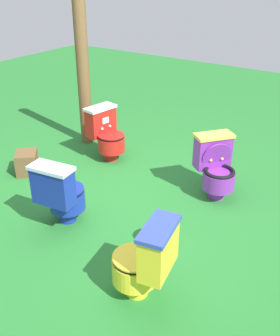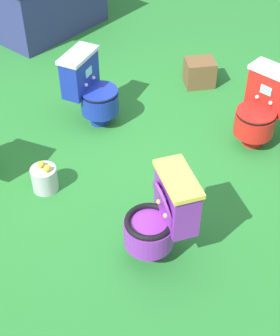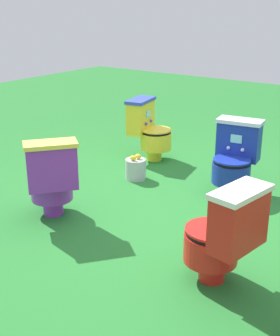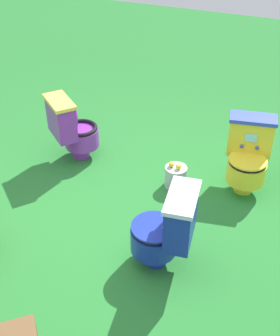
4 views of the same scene
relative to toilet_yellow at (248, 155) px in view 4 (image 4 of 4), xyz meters
name	(u,v)px [view 4 (image 4 of 4)]	position (x,y,z in m)	size (l,w,h in m)	color
ground	(104,227)	(1.09, -1.01, -0.37)	(14.00, 14.00, 0.00)	#26752D
toilet_yellow	(248,155)	(0.00, 0.00, 0.00)	(0.56, 0.49, 0.73)	yellow
toilet_purple	(72,128)	(0.23, -1.80, 0.00)	(0.64, 0.62, 0.73)	purple
toilet_blue	(166,229)	(1.27, -0.36, 0.00)	(0.47, 0.55, 0.73)	#192D9E
lemon_bucket	(176,176)	(0.26, -0.63, -0.25)	(0.22, 0.22, 0.28)	#B7B7BF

